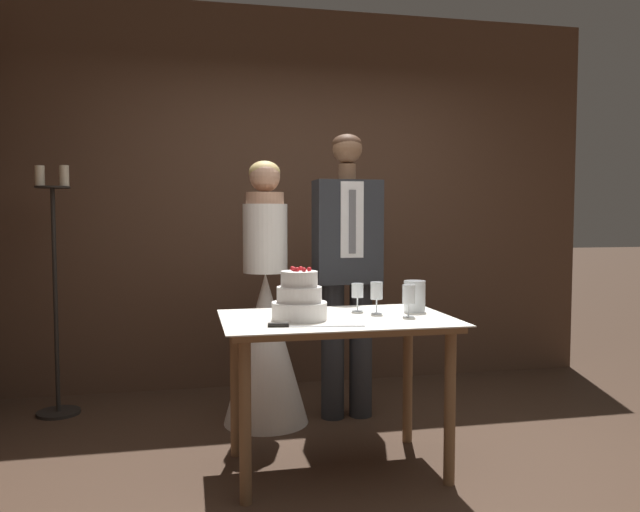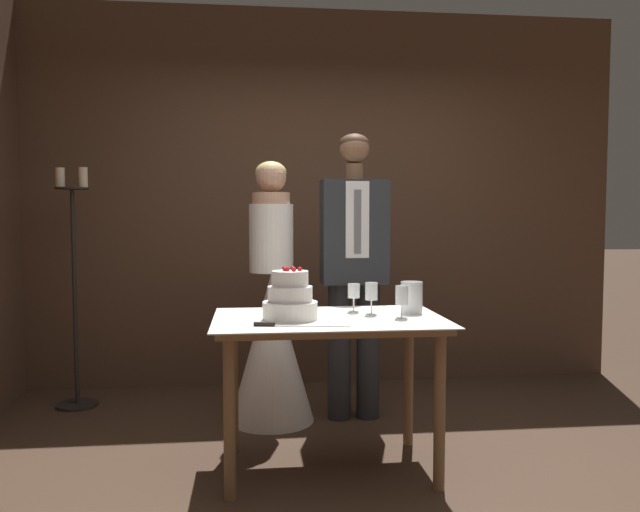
{
  "view_description": "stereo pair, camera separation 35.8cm",
  "coord_description": "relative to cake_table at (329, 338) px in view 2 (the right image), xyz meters",
  "views": [
    {
      "loc": [
        -0.9,
        -2.89,
        1.32
      ],
      "look_at": [
        -0.15,
        0.6,
        1.09
      ],
      "focal_mm": 35.0,
      "sensor_mm": 36.0,
      "label": 1
    },
    {
      "loc": [
        -0.55,
        -2.95,
        1.32
      ],
      "look_at": [
        -0.15,
        0.6,
        1.09
      ],
      "focal_mm": 35.0,
      "sensor_mm": 36.0,
      "label": 2
    }
  ],
  "objects": [
    {
      "name": "ground_plane",
      "position": [
        0.15,
        -0.19,
        -0.69
      ],
      "size": [
        40.0,
        40.0,
        0.0
      ],
      "primitive_type": "plane",
      "color": "#422D21"
    },
    {
      "name": "wall_back",
      "position": [
        0.15,
        1.77,
        0.76
      ],
      "size": [
        4.73,
        0.12,
        2.91
      ],
      "primitive_type": "cube",
      "color": "#513828",
      "rests_on": "ground_plane"
    },
    {
      "name": "cake_table",
      "position": [
        0.0,
        0.0,
        0.0
      ],
      "size": [
        1.18,
        0.77,
        0.8
      ],
      "color": "brown",
      "rests_on": "ground_plane"
    },
    {
      "name": "tiered_cake",
      "position": [
        -0.2,
        -0.03,
        0.21
      ],
      "size": [
        0.28,
        0.28,
        0.27
      ],
      "color": "white",
      "rests_on": "cake_table"
    },
    {
      "name": "cake_knife",
      "position": [
        -0.25,
        -0.24,
        0.12
      ],
      "size": [
        0.46,
        0.09,
        0.02
      ],
      "rotation": [
        0.0,
        0.0,
        -0.15
      ],
      "color": "silver",
      "rests_on": "cake_table"
    },
    {
      "name": "wine_glass_near",
      "position": [
        0.37,
        -0.07,
        0.22
      ],
      "size": [
        0.07,
        0.07,
        0.17
      ],
      "color": "silver",
      "rests_on": "cake_table"
    },
    {
      "name": "wine_glass_middle",
      "position": [
        0.23,
        0.07,
        0.23
      ],
      "size": [
        0.07,
        0.07,
        0.17
      ],
      "color": "silver",
      "rests_on": "cake_table"
    },
    {
      "name": "wine_glass_far",
      "position": [
        0.16,
        0.17,
        0.22
      ],
      "size": [
        0.07,
        0.07,
        0.15
      ],
      "color": "silver",
      "rests_on": "cake_table"
    },
    {
      "name": "hurricane_candle",
      "position": [
        0.46,
        0.09,
        0.19
      ],
      "size": [
        0.12,
        0.12,
        0.17
      ],
      "color": "silver",
      "rests_on": "cake_table"
    },
    {
      "name": "bride",
      "position": [
        -0.27,
        0.81,
        -0.08
      ],
      "size": [
        0.54,
        0.54,
        1.67
      ],
      "color": "white",
      "rests_on": "ground_plane"
    },
    {
      "name": "groom",
      "position": [
        0.27,
        0.81,
        0.33
      ],
      "size": [
        0.42,
        0.25,
        1.84
      ],
      "color": "#282B30",
      "rests_on": "ground_plane"
    },
    {
      "name": "candle_stand",
      "position": [
        -1.6,
        1.27,
        0.08
      ],
      "size": [
        0.28,
        0.28,
        1.65
      ],
      "color": "black",
      "rests_on": "ground_plane"
    }
  ]
}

